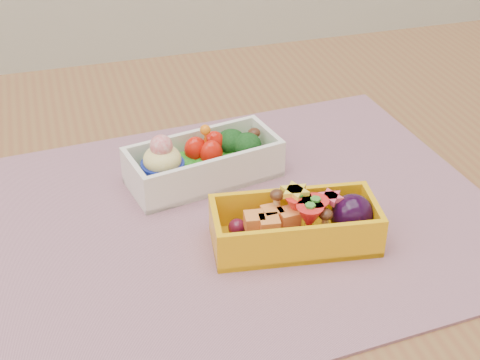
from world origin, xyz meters
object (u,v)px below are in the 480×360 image
object	(u,v)px
bento_white	(203,162)
table	(234,295)
bento_yellow	(299,224)
placemat	(234,219)

from	to	relation	value
bento_white	table	bearing A→B (deg)	-91.03
bento_white	bento_yellow	world-z (taller)	bento_white
placemat	bento_yellow	bearing A→B (deg)	-50.36
table	bento_white	bearing A→B (deg)	99.79
bento_white	bento_yellow	xyz separation A→B (m)	(0.05, -0.13, -0.00)
table	bento_yellow	distance (m)	0.14
table	bento_white	xyz separation A→B (m)	(-0.01, 0.07, 0.12)
placemat	bento_white	bearing A→B (deg)	98.66
bento_yellow	bento_white	bearing A→B (deg)	121.75
placemat	bento_yellow	size ratio (longest dim) A/B	3.22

